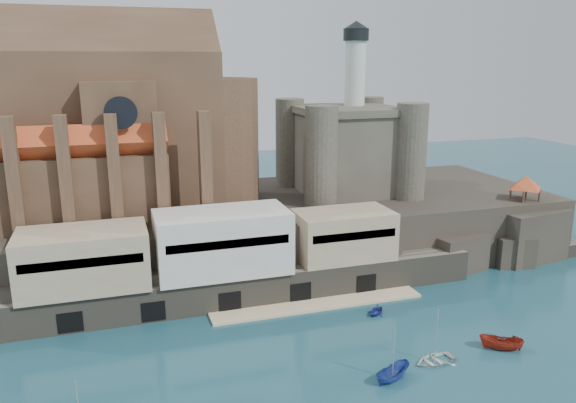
% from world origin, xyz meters
% --- Properties ---
extents(ground, '(300.00, 300.00, 0.00)m').
position_xyz_m(ground, '(0.00, 0.00, 0.00)').
color(ground, '#184350').
rests_on(ground, ground).
extents(promontory, '(100.00, 36.00, 10.00)m').
position_xyz_m(promontory, '(-0.19, 39.37, 4.92)').
color(promontory, black).
rests_on(promontory, ground).
extents(quay, '(70.00, 12.00, 13.05)m').
position_xyz_m(quay, '(-10.19, 23.07, 6.07)').
color(quay, '#5F5A4C').
rests_on(quay, ground).
extents(church, '(47.00, 25.93, 30.51)m').
position_xyz_m(church, '(-24.13, 41.85, 22.13)').
color(church, '#4A3322').
rests_on(church, promontory).
extents(castle_keep, '(21.20, 21.20, 29.30)m').
position_xyz_m(castle_keep, '(16.08, 41.08, 18.31)').
color(castle_keep, '#464237').
rests_on(castle_keep, promontory).
extents(rock_outcrop, '(14.50, 10.50, 8.70)m').
position_xyz_m(rock_outcrop, '(42.00, 25.84, 4.02)').
color(rock_outcrop, black).
rests_on(rock_outcrop, ground).
extents(pavilion, '(6.40, 6.40, 5.40)m').
position_xyz_m(pavilion, '(42.00, 26.00, 12.73)').
color(pavilion, '#4A3322').
rests_on(pavilion, rock_outcrop).
extents(boat_2, '(2.42, 2.40, 4.84)m').
position_xyz_m(boat_2, '(2.93, -1.73, 0.00)').
color(boat_2, '#253F95').
rests_on(boat_2, ground).
extents(boat_5, '(2.64, 2.62, 5.09)m').
position_xyz_m(boat_5, '(18.11, 0.09, 0.00)').
color(boat_5, maroon).
rests_on(boat_5, ground).
extents(boat_6, '(1.58, 3.74, 5.08)m').
position_xyz_m(boat_6, '(9.17, -0.01, 0.00)').
color(boat_6, white).
rests_on(boat_6, ground).
extents(boat_7, '(2.95, 3.21, 3.18)m').
position_xyz_m(boat_7, '(8.43, 13.02, 0.00)').
color(boat_7, navy).
rests_on(boat_7, ground).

